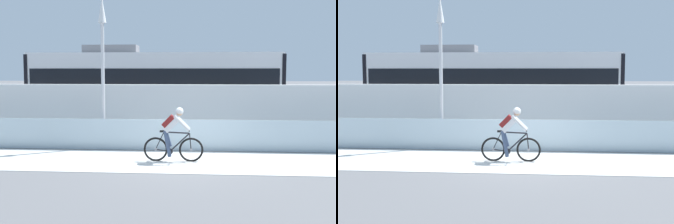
% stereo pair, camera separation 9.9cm
% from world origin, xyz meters
% --- Properties ---
extents(ground_plane, '(200.00, 200.00, 0.00)m').
position_xyz_m(ground_plane, '(0.00, 0.00, 0.00)').
color(ground_plane, slate).
extents(bike_path_deck, '(32.00, 3.20, 0.01)m').
position_xyz_m(bike_path_deck, '(0.00, 0.00, 0.01)').
color(bike_path_deck, silver).
rests_on(bike_path_deck, ground).
extents(glass_parapet, '(32.00, 0.05, 1.05)m').
position_xyz_m(glass_parapet, '(0.00, 1.85, 0.52)').
color(glass_parapet, silver).
rests_on(glass_parapet, ground).
extents(concrete_barrier_wall, '(32.00, 0.36, 2.16)m').
position_xyz_m(concrete_barrier_wall, '(0.00, 3.65, 1.08)').
color(concrete_barrier_wall, white).
rests_on(concrete_barrier_wall, ground).
extents(tram_rail_near, '(32.00, 0.08, 0.01)m').
position_xyz_m(tram_rail_near, '(0.00, 6.13, 0.00)').
color(tram_rail_near, '#595654').
rests_on(tram_rail_near, ground).
extents(tram_rail_far, '(32.00, 0.08, 0.01)m').
position_xyz_m(tram_rail_far, '(0.00, 7.57, 0.00)').
color(tram_rail_far, '#595654').
rests_on(tram_rail_far, ground).
extents(tram, '(11.06, 2.54, 3.81)m').
position_xyz_m(tram, '(-1.64, 6.85, 1.89)').
color(tram, silver).
rests_on(tram, ground).
extents(cyclist_on_bike, '(1.77, 0.58, 1.61)m').
position_xyz_m(cyclist_on_bike, '(-0.35, -0.00, 0.80)').
color(cyclist_on_bike, black).
rests_on(cyclist_on_bike, ground).
extents(lamp_post_antenna, '(0.28, 0.28, 5.20)m').
position_xyz_m(lamp_post_antenna, '(-2.92, 2.15, 3.29)').
color(lamp_post_antenna, gray).
rests_on(lamp_post_antenna, ground).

